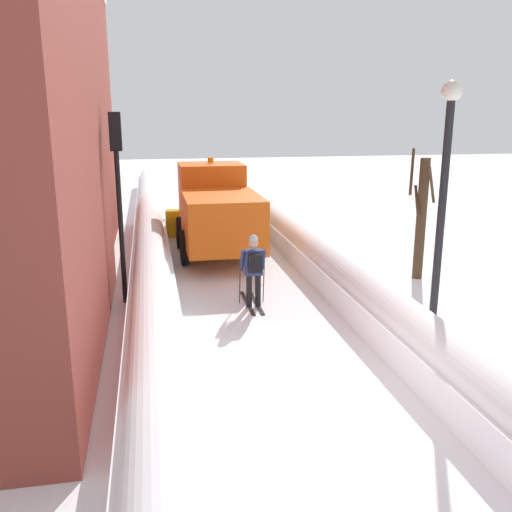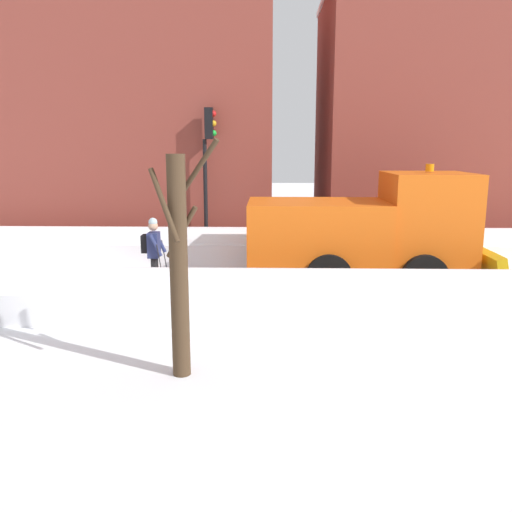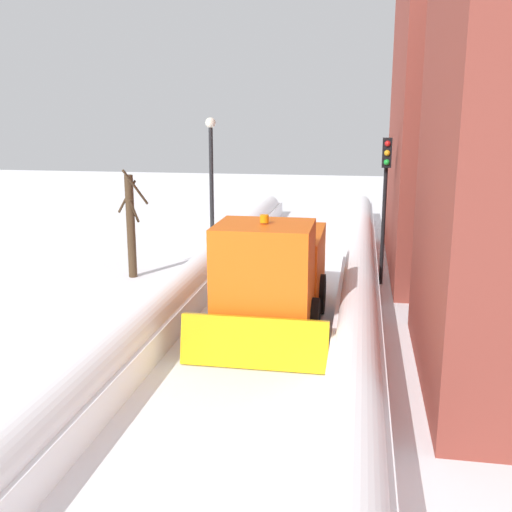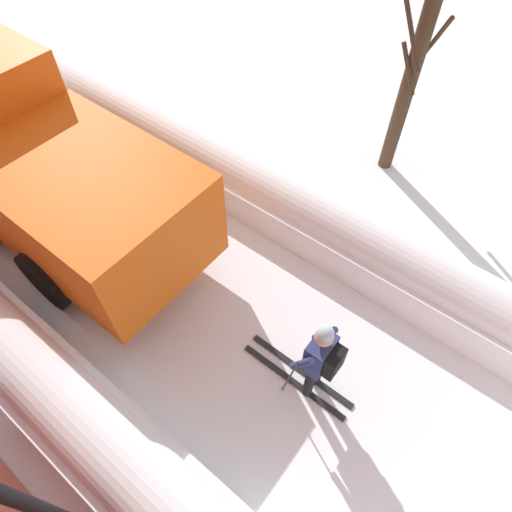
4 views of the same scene
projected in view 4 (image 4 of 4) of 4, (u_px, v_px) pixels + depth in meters
ground_plane at (76, 216)px, 8.60m from camera, size 80.00×80.00×0.00m
snowbank_right at (161, 134)px, 9.35m from camera, size 1.10×36.00×1.10m
plow_truck at (41, 168)px, 7.25m from camera, size 3.20×5.98×3.12m
skier at (319, 358)px, 5.73m from camera, size 0.62×1.80×1.81m
bare_tree_near at (407, 90)px, 8.08m from camera, size 0.97×1.06×3.66m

